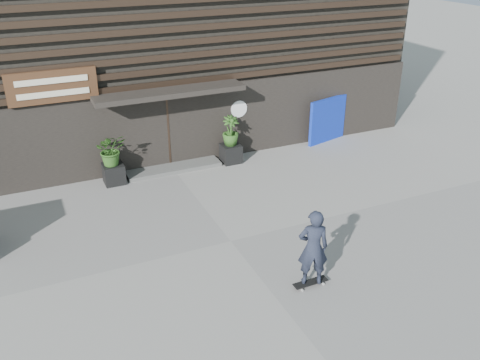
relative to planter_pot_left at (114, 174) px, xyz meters
name	(u,v)px	position (x,y,z in m)	size (l,w,h in m)	color
ground	(231,241)	(1.90, -4.40, -0.30)	(80.00, 80.00, 0.00)	gray
entrance_step	(173,168)	(1.90, 0.20, -0.24)	(3.00, 0.80, 0.12)	#4F4F4C
planter_pot_left	(114,174)	(0.00, 0.00, 0.00)	(0.60, 0.60, 0.60)	black
bamboo_left	(111,149)	(0.00, 0.00, 0.78)	(0.86, 0.75, 0.96)	#2D591E
planter_pot_right	(231,153)	(3.80, 0.00, 0.00)	(0.60, 0.60, 0.60)	black
bamboo_right	(231,131)	(3.80, 0.00, 0.78)	(0.54, 0.54, 0.96)	#2D591E
blue_tarp	(327,120)	(7.66, 0.30, 0.49)	(1.69, 0.12, 1.58)	#0D27B1
building	(123,16)	(1.90, 5.56, 3.69)	(18.00, 11.00, 8.00)	black
skateboarder	(313,248)	(2.76, -6.70, 0.65)	(0.78, 0.62, 1.83)	black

